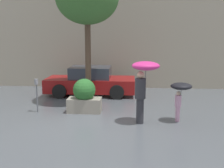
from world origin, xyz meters
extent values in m
plane|color=#51565B|center=(0.00, 0.00, 0.00)|extent=(40.00, 40.00, 0.00)
cube|color=#9E937F|center=(0.00, 6.50, 3.00)|extent=(18.00, 0.30, 6.00)
cube|color=gray|center=(-0.25, 1.45, 0.26)|extent=(1.24, 0.64, 0.53)
sphere|color=#286028|center=(-0.25, 1.45, 0.84)|extent=(0.83, 0.83, 0.83)
cylinder|color=#2D2D33|center=(1.78, 0.27, 0.41)|extent=(0.24, 0.24, 0.83)
cylinder|color=#2D2D33|center=(1.78, 0.27, 1.16)|extent=(0.35, 0.35, 0.66)
sphere|color=tan|center=(1.78, 0.27, 1.60)|extent=(0.22, 0.22, 0.22)
cylinder|color=#4C4C51|center=(1.94, 0.27, 1.54)|extent=(0.02, 0.02, 0.70)
ellipsoid|color=#E02D84|center=(1.94, 0.27, 1.89)|extent=(0.88, 0.88, 0.28)
cylinder|color=#D199B7|center=(3.04, 0.59, 0.25)|extent=(0.14, 0.14, 0.50)
cylinder|color=#D199B7|center=(3.04, 0.59, 0.69)|extent=(0.21, 0.21, 0.39)
sphere|color=beige|center=(3.04, 0.59, 0.96)|extent=(0.13, 0.13, 0.13)
cylinder|color=#4C4C51|center=(3.11, 0.53, 0.96)|extent=(0.02, 0.02, 0.49)
ellipsoid|color=black|center=(3.11, 0.53, 1.20)|extent=(0.69, 0.69, 0.22)
cube|color=maroon|center=(-0.48, 4.49, 0.49)|extent=(4.20, 1.83, 0.63)
cube|color=#2D333D|center=(-0.48, 4.49, 1.07)|extent=(1.90, 1.54, 0.54)
cylinder|color=black|center=(-1.77, 3.58, 0.32)|extent=(0.65, 0.23, 0.64)
cylinder|color=black|center=(-1.79, 5.36, 0.32)|extent=(0.65, 0.23, 0.64)
cylinder|color=black|center=(0.82, 3.61, 0.32)|extent=(0.65, 0.23, 0.64)
cylinder|color=black|center=(0.80, 5.39, 0.32)|extent=(0.65, 0.23, 0.64)
cylinder|color=brown|center=(-0.33, 2.87, 1.81)|extent=(0.24, 0.24, 3.61)
cylinder|color=#595B60|center=(-2.00, 1.29, 0.53)|extent=(0.05, 0.05, 1.05)
cylinder|color=gray|center=(-2.00, 1.29, 1.15)|extent=(0.14, 0.14, 0.20)
camera|label=1|loc=(1.56, -8.58, 2.90)|focal=45.00mm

